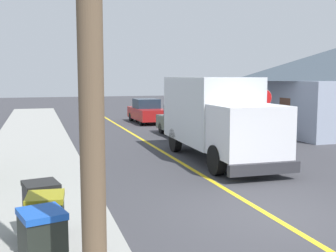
{
  "coord_description": "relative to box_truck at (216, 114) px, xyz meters",
  "views": [
    {
      "loc": [
        -5.11,
        -8.28,
        3.23
      ],
      "look_at": [
        -0.48,
        6.49,
        1.4
      ],
      "focal_mm": 44.88,
      "sensor_mm": 36.0,
      "label": 1
    }
  ],
  "objects": [
    {
      "name": "stop_sign",
      "position": [
        3.38,
        2.19,
        0.09
      ],
      "size": [
        0.8,
        0.1,
        2.65
      ],
      "color": "gray",
      "rests_on": "ground"
    },
    {
      "name": "trash_bin_front",
      "position": [
        -6.65,
        -8.53,
        -1.08
      ],
      "size": [
        0.79,
        0.85,
        1.06
      ],
      "color": "black",
      "rests_on": "sidewalk_curb"
    },
    {
      "name": "utility_pole",
      "position": [
        -6.01,
        -9.73,
        2.16
      ],
      "size": [
        0.32,
        0.32,
        7.55
      ],
      "primitive_type": "cylinder",
      "color": "brown",
      "rests_on": "sidewalk_curb"
    },
    {
      "name": "trash_bin_middle",
      "position": [
        -6.58,
        -7.66,
        -1.08
      ],
      "size": [
        0.7,
        0.77,
        1.06
      ],
      "color": "black",
      "rests_on": "sidewalk_curb"
    },
    {
      "name": "box_truck",
      "position": [
        0.0,
        0.0,
        0.0
      ],
      "size": [
        2.53,
        7.22,
        3.2
      ],
      "color": "silver",
      "rests_on": "ground"
    },
    {
      "name": "ground_plane",
      "position": [
        -1.55,
        -6.71,
        -1.77
      ],
      "size": [
        120.0,
        120.0,
        0.0
      ],
      "primitive_type": "plane",
      "color": "#38383D"
    },
    {
      "name": "parked_car_mid",
      "position": [
        0.65,
        13.37,
        -0.97
      ],
      "size": [
        1.88,
        4.43,
        1.67
      ],
      "color": "maroon",
      "rests_on": "ground"
    },
    {
      "name": "parked_van_across",
      "position": [
        3.65,
        5.73,
        -0.97
      ],
      "size": [
        1.91,
        4.44,
        1.67
      ],
      "color": "silver",
      "rests_on": "ground"
    },
    {
      "name": "sidewalk_curb",
      "position": [
        -6.95,
        -2.71,
        -1.69
      ],
      "size": [
        3.6,
        60.0,
        0.15
      ],
      "primitive_type": "cube",
      "color": "gray",
      "rests_on": "ground"
    },
    {
      "name": "trash_bin_back",
      "position": [
        -6.65,
        -6.75,
        -1.08
      ],
      "size": [
        0.76,
        0.82,
        1.06
      ],
      "color": "#232328",
      "rests_on": "sidewalk_curb"
    },
    {
      "name": "centre_line_yellow",
      "position": [
        -1.55,
        3.29,
        -1.76
      ],
      "size": [
        0.16,
        56.0,
        0.01
      ],
      "primitive_type": "cube",
      "color": "gold",
      "rests_on": "ground"
    },
    {
      "name": "parked_car_near",
      "position": [
        0.87,
        6.33,
        -0.97
      ],
      "size": [
        1.85,
        4.42,
        1.67
      ],
      "color": "#4C564C",
      "rests_on": "ground"
    }
  ]
}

